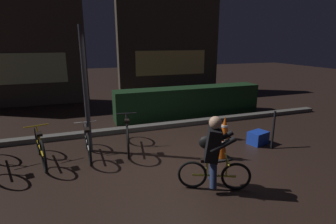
{
  "coord_description": "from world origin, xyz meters",
  "views": [
    {
      "loc": [
        -1.59,
        -4.45,
        2.36
      ],
      "look_at": [
        0.2,
        0.6,
        0.9
      ],
      "focal_mm": 27.93,
      "sensor_mm": 36.0,
      "label": 1
    }
  ],
  "objects_px": {
    "street_post": "(86,91)",
    "traffic_cone_near": "(221,144)",
    "parked_bike_left_mid": "(40,147)",
    "parked_bike_center_left": "(87,142)",
    "cyclist": "(213,153)",
    "parked_bike_center_right": "(127,134)",
    "traffic_cone_far": "(225,128)",
    "closed_umbrella": "(273,130)",
    "blue_crate": "(258,138)"
  },
  "relations": [
    {
      "from": "parked_bike_left_mid",
      "to": "traffic_cone_near",
      "type": "xyz_separation_m",
      "value": [
        3.49,
        -1.01,
        -0.02
      ]
    },
    {
      "from": "street_post",
      "to": "traffic_cone_near",
      "type": "xyz_separation_m",
      "value": [
        2.54,
        -1.3,
        -1.04
      ]
    },
    {
      "from": "traffic_cone_far",
      "to": "parked_bike_center_left",
      "type": "bearing_deg",
      "value": 178.83
    },
    {
      "from": "traffic_cone_near",
      "to": "traffic_cone_far",
      "type": "xyz_separation_m",
      "value": [
        0.66,
        0.96,
        -0.02
      ]
    },
    {
      "from": "parked_bike_left_mid",
      "to": "traffic_cone_near",
      "type": "bearing_deg",
      "value": -118.62
    },
    {
      "from": "parked_bike_center_left",
      "to": "traffic_cone_far",
      "type": "height_order",
      "value": "parked_bike_center_left"
    },
    {
      "from": "closed_umbrella",
      "to": "cyclist",
      "type": "bearing_deg",
      "value": 159.03
    },
    {
      "from": "traffic_cone_near",
      "to": "traffic_cone_far",
      "type": "distance_m",
      "value": 1.16
    },
    {
      "from": "cyclist",
      "to": "closed_umbrella",
      "type": "height_order",
      "value": "cyclist"
    },
    {
      "from": "parked_bike_left_mid",
      "to": "closed_umbrella",
      "type": "height_order",
      "value": "closed_umbrella"
    },
    {
      "from": "parked_bike_center_right",
      "to": "street_post",
      "type": "bearing_deg",
      "value": 87.52
    },
    {
      "from": "parked_bike_left_mid",
      "to": "parked_bike_center_left",
      "type": "xyz_separation_m",
      "value": [
        0.9,
        0.01,
        -0.01
      ]
    },
    {
      "from": "cyclist",
      "to": "parked_bike_center_left",
      "type": "bearing_deg",
      "value": 157.87
    },
    {
      "from": "parked_bike_center_left",
      "to": "traffic_cone_far",
      "type": "relative_size",
      "value": 2.56
    },
    {
      "from": "traffic_cone_near",
      "to": "blue_crate",
      "type": "bearing_deg",
      "value": 17.96
    },
    {
      "from": "cyclist",
      "to": "parked_bike_left_mid",
      "type": "bearing_deg",
      "value": 169.09
    },
    {
      "from": "blue_crate",
      "to": "parked_bike_center_right",
      "type": "bearing_deg",
      "value": 166.2
    },
    {
      "from": "street_post",
      "to": "parked_bike_center_left",
      "type": "xyz_separation_m",
      "value": [
        -0.06,
        -0.28,
        -1.02
      ]
    },
    {
      "from": "cyclist",
      "to": "traffic_cone_near",
      "type": "bearing_deg",
      "value": 77.14
    },
    {
      "from": "parked_bike_left_mid",
      "to": "cyclist",
      "type": "bearing_deg",
      "value": -138.02
    },
    {
      "from": "street_post",
      "to": "traffic_cone_far",
      "type": "height_order",
      "value": "street_post"
    },
    {
      "from": "parked_bike_center_left",
      "to": "cyclist",
      "type": "relative_size",
      "value": 1.21
    },
    {
      "from": "traffic_cone_near",
      "to": "cyclist",
      "type": "relative_size",
      "value": 0.51
    },
    {
      "from": "parked_bike_center_left",
      "to": "traffic_cone_near",
      "type": "relative_size",
      "value": 2.38
    },
    {
      "from": "cyclist",
      "to": "street_post",
      "type": "bearing_deg",
      "value": 153.23
    },
    {
      "from": "parked_bike_left_mid",
      "to": "closed_umbrella",
      "type": "distance_m",
      "value": 5.0
    },
    {
      "from": "street_post",
      "to": "parked_bike_center_left",
      "type": "relative_size",
      "value": 1.78
    },
    {
      "from": "street_post",
      "to": "traffic_cone_far",
      "type": "relative_size",
      "value": 4.57
    },
    {
      "from": "parked_bike_center_right",
      "to": "traffic_cone_near",
      "type": "height_order",
      "value": "parked_bike_center_right"
    },
    {
      "from": "traffic_cone_far",
      "to": "closed_umbrella",
      "type": "distance_m",
      "value": 1.12
    },
    {
      "from": "street_post",
      "to": "parked_bike_center_left",
      "type": "distance_m",
      "value": 1.06
    },
    {
      "from": "parked_bike_center_left",
      "to": "blue_crate",
      "type": "distance_m",
      "value": 3.88
    },
    {
      "from": "street_post",
      "to": "blue_crate",
      "type": "bearing_deg",
      "value": -13.43
    },
    {
      "from": "parked_bike_center_left",
      "to": "closed_umbrella",
      "type": "xyz_separation_m",
      "value": [
        4.03,
        -0.87,
        0.09
      ]
    },
    {
      "from": "blue_crate",
      "to": "parked_bike_center_left",
      "type": "bearing_deg",
      "value": 170.77
    },
    {
      "from": "traffic_cone_near",
      "to": "blue_crate",
      "type": "distance_m",
      "value": 1.31
    },
    {
      "from": "traffic_cone_near",
      "to": "cyclist",
      "type": "bearing_deg",
      "value": -127.54
    },
    {
      "from": "parked_bike_left_mid",
      "to": "parked_bike_center_left",
      "type": "distance_m",
      "value": 0.9
    },
    {
      "from": "street_post",
      "to": "closed_umbrella",
      "type": "xyz_separation_m",
      "value": [
        3.97,
        -1.15,
        -0.93
      ]
    },
    {
      "from": "parked_bike_center_right",
      "to": "closed_umbrella",
      "type": "height_order",
      "value": "closed_umbrella"
    },
    {
      "from": "parked_bike_center_left",
      "to": "closed_umbrella",
      "type": "height_order",
      "value": "closed_umbrella"
    },
    {
      "from": "parked_bike_left_mid",
      "to": "blue_crate",
      "type": "relative_size",
      "value": 3.46
    },
    {
      "from": "street_post",
      "to": "parked_bike_left_mid",
      "type": "height_order",
      "value": "street_post"
    },
    {
      "from": "street_post",
      "to": "traffic_cone_near",
      "type": "distance_m",
      "value": 3.03
    },
    {
      "from": "parked_bike_center_right",
      "to": "closed_umbrella",
      "type": "distance_m",
      "value": 3.31
    },
    {
      "from": "parked_bike_center_right",
      "to": "blue_crate",
      "type": "height_order",
      "value": "parked_bike_center_right"
    },
    {
      "from": "closed_umbrella",
      "to": "parked_bike_left_mid",
      "type": "bearing_deg",
      "value": 122.0
    },
    {
      "from": "parked_bike_center_left",
      "to": "cyclist",
      "type": "xyz_separation_m",
      "value": [
        1.86,
        -1.98,
        0.31
      ]
    },
    {
      "from": "traffic_cone_far",
      "to": "closed_umbrella",
      "type": "height_order",
      "value": "closed_umbrella"
    },
    {
      "from": "traffic_cone_far",
      "to": "closed_umbrella",
      "type": "bearing_deg",
      "value": -46.2
    }
  ]
}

